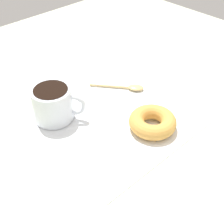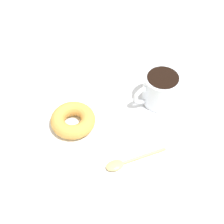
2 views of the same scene
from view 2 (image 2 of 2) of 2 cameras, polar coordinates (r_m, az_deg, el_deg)
ground_plane at (r=80.33cm, az=-1.90°, el=-2.42°), size 120.00×120.00×2.00cm
napkin at (r=80.41cm, az=0.00°, el=-0.98°), size 28.94×28.94×0.30cm
coffee_cup at (r=81.63cm, az=7.44°, el=3.54°), size 9.34×8.82×7.04cm
donut at (r=78.41cm, az=-5.96°, el=-1.24°), size 9.40×9.40×3.03cm
spoon at (r=73.29cm, az=1.68°, el=-7.75°), size 10.90×9.05×0.90cm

